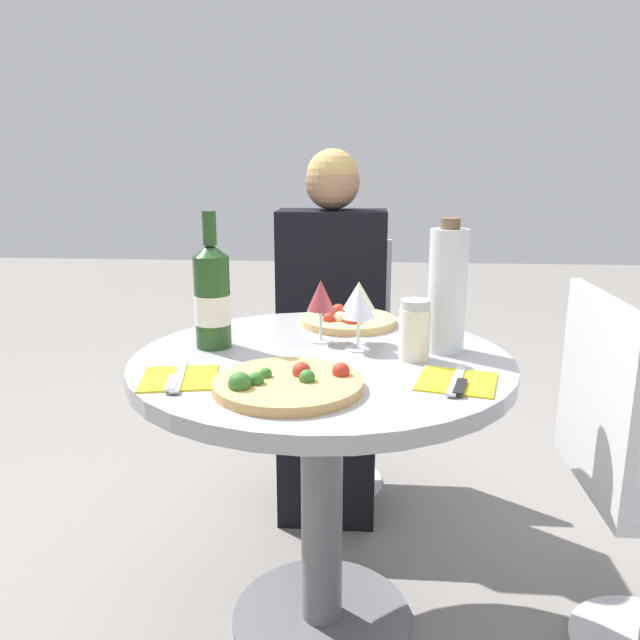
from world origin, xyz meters
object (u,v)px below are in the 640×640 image
object	(u,v)px
dining_table	(322,423)
tall_carafe	(447,290)
pizza_large	(287,383)
seated_diner	(330,350)
wine_bottle	(212,297)
chair_behind_diner	(333,365)

from	to	relation	value
dining_table	tall_carafe	size ratio (longest dim) A/B	2.81
dining_table	pizza_large	bearing A→B (deg)	-103.05
seated_diner	wine_bottle	world-z (taller)	seated_diner
wine_bottle	tall_carafe	bearing A→B (deg)	0.74
wine_bottle	dining_table	bearing A→B (deg)	-11.87
chair_behind_diner	pizza_large	size ratio (longest dim) A/B	2.97
chair_behind_diner	seated_diner	size ratio (longest dim) A/B	0.73
dining_table	wine_bottle	size ratio (longest dim) A/B	2.69
dining_table	chair_behind_diner	distance (m)	0.79
pizza_large	tall_carafe	xyz separation A→B (m)	(0.33, 0.28, 0.13)
seated_diner	chair_behind_diner	bearing A→B (deg)	-90.00
dining_table	chair_behind_diner	world-z (taller)	chair_behind_diner
wine_bottle	pizza_large	bearing A→B (deg)	-52.71
chair_behind_diner	tall_carafe	xyz separation A→B (m)	(0.30, -0.72, 0.42)
dining_table	pizza_large	xyz separation A→B (m)	(-0.05, -0.22, 0.18)
chair_behind_diner	dining_table	bearing A→B (deg)	91.38
chair_behind_diner	tall_carafe	distance (m)	0.89
seated_diner	wine_bottle	size ratio (longest dim) A/B	3.69
seated_diner	tall_carafe	bearing A→B (deg)	117.20
dining_table	wine_bottle	world-z (taller)	wine_bottle
dining_table	seated_diner	distance (m)	0.65
dining_table	seated_diner	bearing A→B (deg)	91.68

